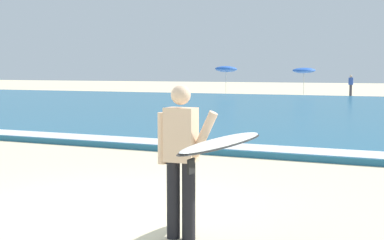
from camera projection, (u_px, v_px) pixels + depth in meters
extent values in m
plane|color=beige|center=(110.00, 210.00, 7.39)|extent=(160.00, 160.00, 0.00)
cube|color=#1E6084|center=(341.00, 111.00, 24.64)|extent=(120.00, 28.00, 0.14)
cube|color=white|center=(245.00, 147.00, 12.48)|extent=(120.00, 1.03, 0.01)
cylinder|color=black|center=(173.00, 200.00, 6.11)|extent=(0.15, 0.15, 0.88)
cylinder|color=black|center=(189.00, 201.00, 6.04)|extent=(0.15, 0.15, 0.88)
cube|color=beige|center=(181.00, 135.00, 6.01)|extent=(0.35, 0.23, 0.60)
sphere|color=beige|center=(181.00, 95.00, 5.97)|extent=(0.22, 0.22, 0.22)
cylinder|color=beige|center=(162.00, 138.00, 6.10)|extent=(0.10, 0.10, 0.58)
cylinder|color=beige|center=(204.00, 134.00, 5.92)|extent=(0.31, 0.11, 0.51)
ellipsoid|color=white|center=(225.00, 142.00, 5.81)|extent=(0.36, 2.35, 0.16)
ellipsoid|color=black|center=(225.00, 143.00, 5.82)|extent=(0.39, 2.45, 0.11)
cube|color=black|center=(191.00, 166.00, 4.96)|extent=(0.02, 0.14, 0.14)
cylinder|color=beige|center=(226.00, 82.00, 44.62)|extent=(0.05, 0.05, 1.95)
ellipsoid|color=blue|center=(226.00, 69.00, 44.53)|extent=(1.82, 1.85, 0.60)
cylinder|color=beige|center=(304.00, 83.00, 43.18)|extent=(0.05, 0.05, 1.85)
ellipsoid|color=blue|center=(304.00, 70.00, 43.09)|extent=(1.80, 1.81, 0.50)
cylinder|color=#383842|center=(351.00, 90.00, 40.77)|extent=(0.20, 0.20, 0.84)
cube|color=#2D4CA5|center=(351.00, 81.00, 40.71)|extent=(0.32, 0.20, 0.54)
sphere|color=beige|center=(351.00, 76.00, 40.68)|extent=(0.20, 0.20, 0.20)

